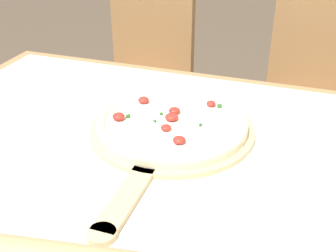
% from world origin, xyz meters
% --- Properties ---
extents(dining_table, '(1.22, 1.01, 0.72)m').
position_xyz_m(dining_table, '(0.00, 0.00, 0.62)').
color(dining_table, '#A87F51').
rests_on(dining_table, ground_plane).
extents(towel_cloth, '(1.14, 0.93, 0.00)m').
position_xyz_m(towel_cloth, '(0.00, 0.00, 0.73)').
color(towel_cloth, white).
rests_on(towel_cloth, dining_table).
extents(pizza_peel, '(0.38, 0.58, 0.01)m').
position_xyz_m(pizza_peel, '(0.05, 0.11, 0.73)').
color(pizza_peel, '#D6B784').
rests_on(pizza_peel, towel_cloth).
extents(pizza, '(0.35, 0.35, 0.04)m').
position_xyz_m(pizza, '(0.05, 0.13, 0.75)').
color(pizza, beige).
rests_on(pizza, pizza_peel).
extents(chair_left, '(0.44, 0.44, 0.88)m').
position_xyz_m(chair_left, '(-0.33, 0.89, 0.51)').
color(chair_left, '#A37547').
rests_on(chair_left, ground_plane).
extents(chair_right, '(0.42, 0.42, 0.88)m').
position_xyz_m(chair_right, '(0.37, 0.89, 0.51)').
color(chair_right, '#A37547').
rests_on(chair_right, ground_plane).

